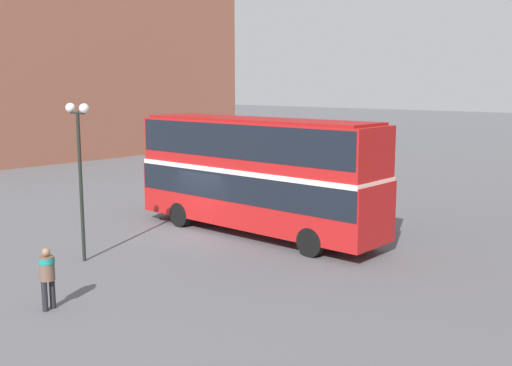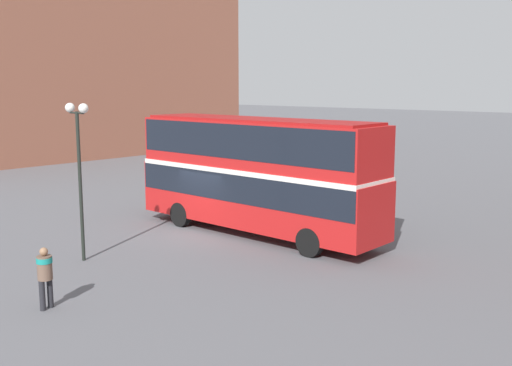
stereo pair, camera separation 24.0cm
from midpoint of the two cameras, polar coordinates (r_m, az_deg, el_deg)
ground_plane at (r=24.93m, az=-5.33°, el=-4.78°), size 240.00×240.00×0.00m
building_row_left at (r=55.99m, az=-17.38°, el=10.76°), size 12.29×31.10×15.74m
double_decker_bus at (r=24.12m, az=0.29°, el=1.38°), size 11.24×2.66×4.74m
pedestrian_foreground at (r=17.31m, az=-19.09°, el=-7.98°), size 0.50×0.50×1.73m
parked_car_kerb_near at (r=35.77m, az=-1.74°, el=0.74°), size 4.63×2.72×1.41m
parked_car_kerb_far at (r=44.81m, az=-2.99°, el=2.52°), size 4.45×1.98×1.51m
street_lamp_twin_globe at (r=21.15m, az=-16.24°, el=3.20°), size 1.17×0.33×5.46m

